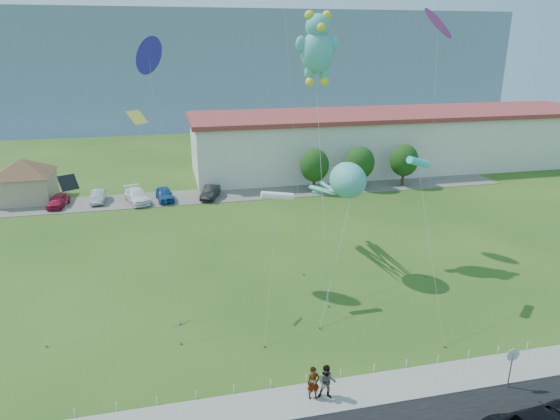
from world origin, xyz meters
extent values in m
plane|color=#274914|center=(0.00, 0.00, 0.00)|extent=(160.00, 160.00, 0.00)
cube|color=gray|center=(0.00, -2.75, 0.05)|extent=(80.00, 2.50, 0.10)
cube|color=#59544C|center=(0.00, 35.00, 0.03)|extent=(70.00, 6.00, 0.06)
cube|color=slate|center=(0.00, 120.00, 12.50)|extent=(160.00, 50.00, 25.00)
cube|color=tan|center=(-24.00, 38.00, 1.60)|extent=(6.00, 6.00, 3.20)
pyramid|color=brown|center=(-24.00, 38.00, 4.10)|extent=(9.20, 9.20, 1.80)
cube|color=beige|center=(26.00, 44.00, 3.80)|extent=(60.00, 14.00, 7.60)
cube|color=maroon|center=(26.00, 44.00, 7.90)|extent=(61.00, 15.00, 0.60)
cylinder|color=slate|center=(9.50, -4.20, 1.10)|extent=(0.07, 0.07, 2.20)
cylinder|color=red|center=(9.50, -4.20, 2.10)|extent=(0.76, 0.04, 0.76)
cylinder|color=white|center=(9.50, -4.22, 2.10)|extent=(0.80, 0.02, 0.80)
cylinder|color=white|center=(-13.00, -1.30, 0.25)|extent=(0.05, 0.05, 0.50)
cylinder|color=white|center=(-11.00, -1.30, 0.25)|extent=(0.05, 0.05, 0.50)
cylinder|color=white|center=(-9.00, -1.30, 0.25)|extent=(0.05, 0.05, 0.50)
cylinder|color=white|center=(-7.00, -1.30, 0.25)|extent=(0.05, 0.05, 0.50)
cylinder|color=white|center=(-5.00, -1.30, 0.25)|extent=(0.05, 0.05, 0.50)
cylinder|color=white|center=(-3.00, -1.30, 0.25)|extent=(0.05, 0.05, 0.50)
cylinder|color=white|center=(-1.00, -1.30, 0.25)|extent=(0.05, 0.05, 0.50)
cylinder|color=white|center=(1.00, -1.30, 0.25)|extent=(0.05, 0.05, 0.50)
cylinder|color=white|center=(3.00, -1.30, 0.25)|extent=(0.05, 0.05, 0.50)
cylinder|color=white|center=(5.00, -1.30, 0.25)|extent=(0.05, 0.05, 0.50)
cylinder|color=white|center=(7.00, -1.30, 0.25)|extent=(0.05, 0.05, 0.50)
cylinder|color=white|center=(9.00, -1.30, 0.25)|extent=(0.05, 0.05, 0.50)
cylinder|color=white|center=(11.00, -1.30, 0.25)|extent=(0.05, 0.05, 0.50)
cylinder|color=white|center=(13.00, -1.30, 0.25)|extent=(0.05, 0.05, 0.50)
cylinder|color=#3F2B19|center=(10.00, 34.00, 1.10)|extent=(0.36, 0.36, 2.20)
ellipsoid|color=#14380F|center=(10.00, 34.00, 3.40)|extent=(3.60, 3.60, 4.14)
cylinder|color=#3F2B19|center=(16.00, 34.00, 1.10)|extent=(0.36, 0.36, 2.20)
ellipsoid|color=#14380F|center=(16.00, 34.00, 3.40)|extent=(3.60, 3.60, 4.14)
cylinder|color=#3F2B19|center=(22.00, 34.00, 1.10)|extent=(0.36, 0.36, 2.20)
ellipsoid|color=#14380F|center=(22.00, 34.00, 3.40)|extent=(3.60, 3.60, 4.14)
imported|color=gray|center=(-1.03, -2.71, 1.02)|extent=(0.68, 0.45, 1.85)
imported|color=gray|center=(-0.34, -2.86, 1.07)|extent=(1.13, 1.00, 1.94)
imported|color=#AE1532|center=(-19.97, 34.62, 0.76)|extent=(2.29, 4.30, 1.39)
imported|color=#AAABB1|center=(-15.74, 35.41, 0.75)|extent=(1.50, 4.20, 1.38)
imported|color=white|center=(-11.33, 34.36, 0.83)|extent=(3.59, 5.72, 1.54)
imported|color=navy|center=(-8.20, 34.35, 0.81)|extent=(2.37, 4.63, 1.51)
imported|color=black|center=(-2.88, 34.04, 0.79)|extent=(2.91, 4.68, 1.46)
ellipsoid|color=teal|center=(5.62, 10.98, 7.87)|extent=(2.70, 3.51, 2.70)
sphere|color=white|center=(5.13, 9.92, 8.16)|extent=(0.42, 0.42, 0.42)
sphere|color=white|center=(6.10, 9.92, 8.16)|extent=(0.42, 0.42, 0.42)
cylinder|color=slate|center=(1.31, 3.65, 0.08)|extent=(0.10, 0.10, 0.16)
cylinder|color=gray|center=(3.46, 6.82, 3.62)|extent=(4.34, 6.36, 6.93)
ellipsoid|color=teal|center=(4.32, 15.38, 17.02)|extent=(2.58, 2.20, 3.23)
sphere|color=teal|center=(4.32, 15.38, 18.91)|extent=(1.89, 1.89, 1.89)
sphere|color=yellow|center=(3.62, 15.38, 19.70)|extent=(0.70, 0.70, 0.70)
sphere|color=yellow|center=(5.01, 15.38, 19.70)|extent=(0.70, 0.70, 0.70)
sphere|color=yellow|center=(4.32, 14.58, 18.81)|extent=(0.70, 0.70, 0.70)
ellipsoid|color=teal|center=(3.02, 15.38, 17.62)|extent=(0.89, 0.64, 1.25)
ellipsoid|color=teal|center=(5.61, 15.38, 17.62)|extent=(0.89, 0.64, 1.25)
ellipsoid|color=teal|center=(3.72, 15.38, 15.53)|extent=(0.80, 0.70, 1.29)
ellipsoid|color=teal|center=(4.91, 15.38, 15.53)|extent=(0.80, 0.70, 1.29)
sphere|color=yellow|center=(3.72, 15.18, 14.83)|extent=(0.70, 0.70, 0.70)
sphere|color=yellow|center=(4.91, 15.18, 14.83)|extent=(0.70, 0.70, 0.70)
cylinder|color=slate|center=(2.77, 6.22, 0.08)|extent=(0.10, 0.10, 0.16)
cylinder|color=gray|center=(3.54, 10.80, 7.40)|extent=(1.58, 9.18, 14.49)
cylinder|color=slate|center=(2.43, 11.55, 0.08)|extent=(0.10, 0.10, 0.16)
cylinder|color=gray|center=(2.50, 15.87, 12.17)|extent=(0.16, 8.66, 24.03)
cone|color=#AD34D2|center=(14.31, 15.16, 19.21)|extent=(1.80, 1.33, 1.33)
cylinder|color=slate|center=(11.82, 8.98, 0.08)|extent=(0.10, 0.10, 0.16)
cylinder|color=gray|center=(13.06, 12.07, 9.58)|extent=(2.52, 6.20, 18.86)
cone|color=#2F22C3|center=(-8.32, 13.76, 16.89)|extent=(1.80, 1.33, 1.33)
cylinder|color=slate|center=(-7.53, 6.26, 0.08)|extent=(0.10, 0.10, 0.16)
cylinder|color=gray|center=(-7.93, 10.01, 8.42)|extent=(0.81, 7.53, 16.54)
cylinder|color=#2FC8D3|center=(8.81, 6.38, 10.14)|extent=(0.50, 2.25, 0.87)
cylinder|color=slate|center=(8.17, -0.06, 0.08)|extent=(0.10, 0.10, 0.16)
cylinder|color=gray|center=(8.49, 3.16, 5.05)|extent=(0.67, 6.46, 9.79)
cube|color=yellow|center=(-9.26, 9.86, 13.23)|extent=(1.29, 1.29, 0.86)
cylinder|color=slate|center=(-7.58, 3.92, 0.08)|extent=(0.10, 0.10, 0.16)
cylinder|color=gray|center=(-8.42, 6.89, 6.59)|extent=(1.71, 5.97, 12.88)
cube|color=black|center=(-13.90, 9.81, 9.20)|extent=(1.29, 1.29, 0.86)
cylinder|color=slate|center=(-15.64, 5.50, 0.08)|extent=(0.10, 0.10, 0.16)
cylinder|color=gray|center=(-14.77, 7.65, 4.58)|extent=(1.77, 4.34, 8.86)
cylinder|color=white|center=(-0.51, 8.07, 7.92)|extent=(0.50, 2.25, 0.87)
cylinder|color=slate|center=(-2.59, 2.47, 0.08)|extent=(0.10, 0.10, 0.16)
cylinder|color=gray|center=(-1.55, 5.27, 3.94)|extent=(2.10, 5.63, 7.57)
camera|label=1|loc=(-7.57, -23.37, 17.79)|focal=32.00mm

